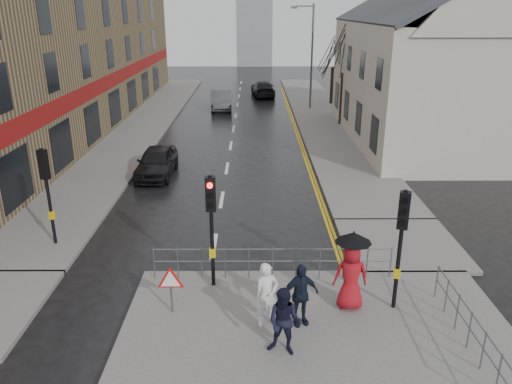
{
  "coord_description": "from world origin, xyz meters",
  "views": [
    {
      "loc": [
        1.4,
        -12.66,
        7.81
      ],
      "look_at": [
        1.47,
        2.94,
        2.04
      ],
      "focal_mm": 35.0,
      "sensor_mm": 36.0,
      "label": 1
    }
  ],
  "objects_px": {
    "pedestrian_b": "(285,322)",
    "car_mid": "(221,100)",
    "pedestrian_d": "(300,295)",
    "pedestrian_a": "(267,295)",
    "pedestrian_with_umbrella": "(351,269)",
    "car_parked": "(157,162)"
  },
  "relations": [
    {
      "from": "pedestrian_a",
      "to": "pedestrian_with_umbrella",
      "type": "relative_size",
      "value": 0.77
    },
    {
      "from": "car_parked",
      "to": "pedestrian_d",
      "type": "bearing_deg",
      "value": -63.5
    },
    {
      "from": "car_mid",
      "to": "pedestrian_with_umbrella",
      "type": "bearing_deg",
      "value": -84.04
    },
    {
      "from": "pedestrian_b",
      "to": "car_mid",
      "type": "xyz_separation_m",
      "value": [
        -3.39,
        31.04,
        -0.22
      ]
    },
    {
      "from": "pedestrian_b",
      "to": "car_parked",
      "type": "bearing_deg",
      "value": 129.87
    },
    {
      "from": "car_mid",
      "to": "pedestrian_d",
      "type": "bearing_deg",
      "value": -86.95
    },
    {
      "from": "pedestrian_b",
      "to": "pedestrian_d",
      "type": "bearing_deg",
      "value": 86.56
    },
    {
      "from": "pedestrian_b",
      "to": "pedestrian_d",
      "type": "height_order",
      "value": "same"
    },
    {
      "from": "pedestrian_b",
      "to": "pedestrian_with_umbrella",
      "type": "relative_size",
      "value": 0.76
    },
    {
      "from": "pedestrian_a",
      "to": "pedestrian_b",
      "type": "distance_m",
      "value": 1.22
    },
    {
      "from": "pedestrian_with_umbrella",
      "to": "car_mid",
      "type": "distance_m",
      "value": 29.6
    },
    {
      "from": "pedestrian_a",
      "to": "pedestrian_with_umbrella",
      "type": "distance_m",
      "value": 2.4
    },
    {
      "from": "pedestrian_a",
      "to": "pedestrian_b",
      "type": "height_order",
      "value": "pedestrian_a"
    },
    {
      "from": "car_mid",
      "to": "pedestrian_a",
      "type": "bearing_deg",
      "value": -88.55
    },
    {
      "from": "car_mid",
      "to": "car_parked",
      "type": "bearing_deg",
      "value": -101.22
    },
    {
      "from": "pedestrian_a",
      "to": "pedestrian_with_umbrella",
      "type": "xyz_separation_m",
      "value": [
        2.26,
        0.76,
        0.32
      ]
    },
    {
      "from": "pedestrian_b",
      "to": "pedestrian_with_umbrella",
      "type": "distance_m",
      "value": 2.7
    },
    {
      "from": "pedestrian_with_umbrella",
      "to": "car_parked",
      "type": "distance_m",
      "value": 13.95
    },
    {
      "from": "car_parked",
      "to": "pedestrian_with_umbrella",
      "type": "bearing_deg",
      "value": -56.9
    },
    {
      "from": "pedestrian_d",
      "to": "car_mid",
      "type": "xyz_separation_m",
      "value": [
        -3.85,
        29.87,
        -0.22
      ]
    },
    {
      "from": "pedestrian_with_umbrella",
      "to": "car_mid",
      "type": "relative_size",
      "value": 0.48
    },
    {
      "from": "pedestrian_d",
      "to": "car_parked",
      "type": "bearing_deg",
      "value": 97.15
    }
  ]
}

